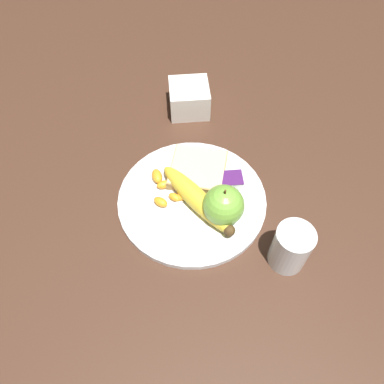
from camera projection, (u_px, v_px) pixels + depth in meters
ground_plane at (192, 201)px, 0.73m from camera, size 3.00×3.00×0.00m
plate at (192, 199)px, 0.73m from camera, size 0.29×0.29×0.01m
juice_glass at (290, 248)px, 0.63m from camera, size 0.06×0.06×0.09m
apple at (224, 205)px, 0.67m from camera, size 0.08×0.08×0.08m
banana at (197, 199)px, 0.70m from camera, size 0.14×0.18×0.04m
bread_slice at (198, 170)px, 0.75m from camera, size 0.13×0.13×0.02m
fork at (182, 198)px, 0.72m from camera, size 0.10×0.16×0.00m
jam_packet at (231, 181)px, 0.73m from camera, size 0.04×0.04×0.02m
orange_segment_0 at (164, 185)px, 0.73m from camera, size 0.03×0.02×0.02m
orange_segment_1 at (175, 198)px, 0.71m from camera, size 0.03×0.03×0.01m
orange_segment_2 at (183, 196)px, 0.72m from camera, size 0.03×0.02×0.02m
orange_segment_3 at (161, 202)px, 0.71m from camera, size 0.03×0.03×0.02m
orange_segment_4 at (181, 187)px, 0.73m from camera, size 0.02×0.03×0.02m
orange_segment_5 at (157, 176)px, 0.74m from camera, size 0.03×0.04×0.02m
condiment_caddy at (189, 98)px, 0.85m from camera, size 0.09×0.09×0.07m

